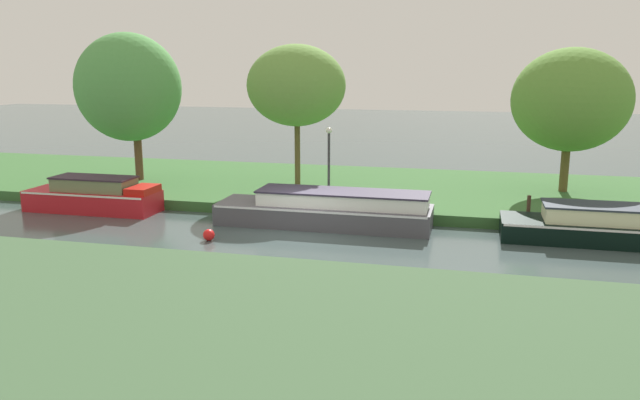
# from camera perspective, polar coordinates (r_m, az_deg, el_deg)

# --- Properties ---
(ground_plane) EXTENTS (120.00, 120.00, 0.00)m
(ground_plane) POSITION_cam_1_polar(r_m,az_deg,el_deg) (21.10, -1.83, -3.00)
(ground_plane) COLOR #3F4F4F
(riverbank_far) EXTENTS (72.00, 10.00, 0.40)m
(riverbank_far) POSITION_cam_1_polar(r_m,az_deg,el_deg) (27.69, 2.07, 1.08)
(riverbank_far) COLOR #35642F
(riverbank_far) RESTS_ON ground_plane
(riverbank_near) EXTENTS (72.00, 10.00, 0.40)m
(riverbank_near) POSITION_cam_1_polar(r_m,az_deg,el_deg) (13.09, -12.76, -12.13)
(riverbank_near) COLOR #3D5B3A
(riverbank_near) RESTS_ON ground_plane
(red_barge) EXTENTS (5.19, 1.64, 1.35)m
(red_barge) POSITION_cam_1_polar(r_m,az_deg,el_deg) (25.59, -19.83, 0.32)
(red_barge) COLOR red
(red_barge) RESTS_ON ground_plane
(black_narrowboat) EXTENTS (5.57, 1.95, 1.21)m
(black_narrowboat) POSITION_cam_1_polar(r_m,az_deg,el_deg) (21.76, 23.89, -2.16)
(black_narrowboat) COLOR black
(black_narrowboat) RESTS_ON ground_plane
(slate_cruiser) EXTENTS (7.53, 2.07, 1.26)m
(slate_cruiser) POSITION_cam_1_polar(r_m,az_deg,el_deg) (21.92, 0.81, -0.89)
(slate_cruiser) COLOR #4B4A53
(slate_cruiser) RESTS_ON ground_plane
(willow_tree_left) EXTENTS (4.81, 3.72, 6.53)m
(willow_tree_left) POSITION_cam_1_polar(r_m,az_deg,el_deg) (28.96, -17.09, 9.76)
(willow_tree_left) COLOR brown
(willow_tree_left) RESTS_ON riverbank_far
(willow_tree_centre) EXTENTS (4.25, 3.54, 6.01)m
(willow_tree_centre) POSITION_cam_1_polar(r_m,az_deg,el_deg) (26.96, -2.20, 10.36)
(willow_tree_centre) COLOR brown
(willow_tree_centre) RESTS_ON riverbank_far
(willow_tree_right) EXTENTS (4.66, 4.27, 5.83)m
(willow_tree_right) POSITION_cam_1_polar(r_m,az_deg,el_deg) (27.26, 21.88, 8.44)
(willow_tree_right) COLOR brown
(willow_tree_right) RESTS_ON riverbank_far
(lamp_post) EXTENTS (0.24, 0.24, 2.81)m
(lamp_post) POSITION_cam_1_polar(r_m,az_deg,el_deg) (24.12, 0.81, 4.20)
(lamp_post) COLOR #333338
(lamp_post) RESTS_ON riverbank_far
(mooring_post_near) EXTENTS (0.14, 0.14, 0.68)m
(mooring_post_near) POSITION_cam_1_polar(r_m,az_deg,el_deg) (23.85, -4.08, 0.58)
(mooring_post_near) COLOR #4F3428
(mooring_post_near) RESTS_ON riverbank_far
(mooring_post_far) EXTENTS (0.13, 0.13, 0.73)m
(mooring_post_far) POSITION_cam_1_polar(r_m,az_deg,el_deg) (22.81, 18.46, -0.51)
(mooring_post_far) COLOR #442E23
(mooring_post_far) RESTS_ON riverbank_far
(channel_buoy) EXTENTS (0.38, 0.38, 0.38)m
(channel_buoy) POSITION_cam_1_polar(r_m,az_deg,el_deg) (20.44, -10.09, -3.15)
(channel_buoy) COLOR red
(channel_buoy) RESTS_ON ground_plane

